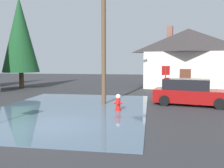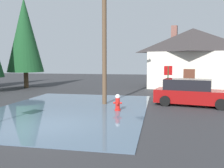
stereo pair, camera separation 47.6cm
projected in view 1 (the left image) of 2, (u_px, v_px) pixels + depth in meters
name	position (u px, v px, depth m)	size (l,w,h in m)	color
ground_plane	(49.00, 127.00, 10.31)	(80.00, 80.00, 0.10)	#2D2D30
flood_puddle	(70.00, 110.00, 13.69)	(8.48, 11.93, 0.03)	#4C6075
lane_stop_bar	(23.00, 135.00, 9.02)	(3.35, 0.30, 0.01)	silver
fire_hydrant	(118.00, 103.00, 13.37)	(0.47, 0.40, 0.93)	red
utility_pole	(104.00, 21.00, 14.95)	(1.60, 0.28, 10.00)	brown
stop_sign_far	(166.00, 75.00, 18.51)	(0.66, 0.35, 2.38)	#1E4C28
house	(188.00, 57.00, 24.77)	(9.51, 7.27, 6.44)	silver
parked_car	(190.00, 93.00, 15.19)	(4.83, 2.70, 1.62)	maroon
pine_tree_short_left	(20.00, 35.00, 24.23)	(3.61, 3.61, 9.02)	#4C3823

